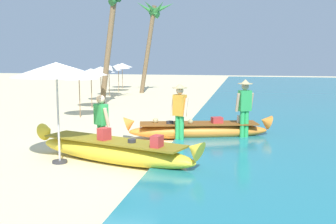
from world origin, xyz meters
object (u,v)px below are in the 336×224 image
Objects in this scene: boat_yellow_foreground at (113,150)px; boat_orange_midground at (198,130)px; person_vendor_assistant at (245,105)px; palm_tree_leaning_seaward at (114,6)px; person_vendor_hatted at (180,109)px; patio_umbrella_large at (56,70)px; palm_tree_tall_inland at (153,19)px; person_tourist_customer at (101,122)px.

boat_orange_midground is (1.68, 3.19, -0.03)m from boat_yellow_foreground.
palm_tree_leaning_seaward reaches higher than person_vendor_assistant.
person_vendor_hatted is 0.73× the size of patio_umbrella_large.
boat_orange_midground is at bearing -177.44° from person_vendor_assistant.
boat_yellow_foreground is 1.93× the size of patio_umbrella_large.
boat_orange_midground is 15.48m from palm_tree_tall_inland.
person_vendor_assistant is at bearing 2.56° from boat_orange_midground.
palm_tree_leaning_seaward reaches higher than boat_orange_midground.
boat_yellow_foreground is at bearing -133.23° from person_vendor_assistant.
patio_umbrella_large is at bearing -169.20° from boat_yellow_foreground.
patio_umbrella_large is 0.40× the size of palm_tree_tall_inland.
palm_tree_leaning_seaward is at bearing 124.00° from boat_orange_midground.
boat_yellow_foreground is 18.06m from palm_tree_tall_inland.
palm_tree_leaning_seaward reaches higher than boat_yellow_foreground.
palm_tree_tall_inland is (-3.03, 17.21, 4.55)m from boat_yellow_foreground.
person_vendor_hatted is 1.10× the size of person_tourist_customer.
boat_yellow_foreground is 2.32m from patio_umbrella_large.
person_vendor_hatted is at bearing -60.56° from palm_tree_leaning_seaward.
palm_tree_tall_inland is (-4.71, 14.02, 4.58)m from boat_orange_midground.
person_vendor_hatted is at bearing -73.93° from palm_tree_tall_inland.
palm_tree_tall_inland reaches higher than patio_umbrella_large.
palm_tree_tall_inland is 6.33m from palm_tree_leaning_seaward.
boat_yellow_foreground is 0.75× the size of palm_tree_leaning_seaward.
patio_umbrella_large reaches higher than person_vendor_hatted.
person_vendor_assistant is 0.77× the size of patio_umbrella_large.
palm_tree_tall_inland reaches higher than boat_yellow_foreground.
boat_orange_midground is 1.90× the size of patio_umbrella_large.
person_tourist_customer is (-2.14, -2.71, 0.62)m from boat_orange_midground.
palm_tree_leaning_seaward is (-4.71, 8.35, 3.94)m from person_vendor_hatted.
boat_yellow_foreground is at bearing -117.71° from boat_orange_midground.
person_vendor_assistant is 10.81m from palm_tree_leaning_seaward.
boat_orange_midground is 3.51m from person_tourist_customer.
palm_tree_tall_inland is at bearing 95.75° from patio_umbrella_large.
patio_umbrella_large is at bearing -130.67° from boat_orange_midground.
patio_umbrella_large is 11.69m from palm_tree_leaning_seaward.
patio_umbrella_large is at bearing -84.25° from palm_tree_tall_inland.
person_vendor_hatted is at bearing 51.36° from person_tourist_customer.
person_tourist_customer is at bearing -141.81° from person_vendor_assistant.
person_vendor_hatted is at bearing -127.30° from boat_orange_midground.
palm_tree_leaning_seaward reaches higher than palm_tree_tall_inland.
person_vendor_assistant is (3.06, 3.25, 0.76)m from boat_yellow_foreground.
patio_umbrella_large is (-2.47, -2.80, 1.22)m from person_vendor_hatted.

